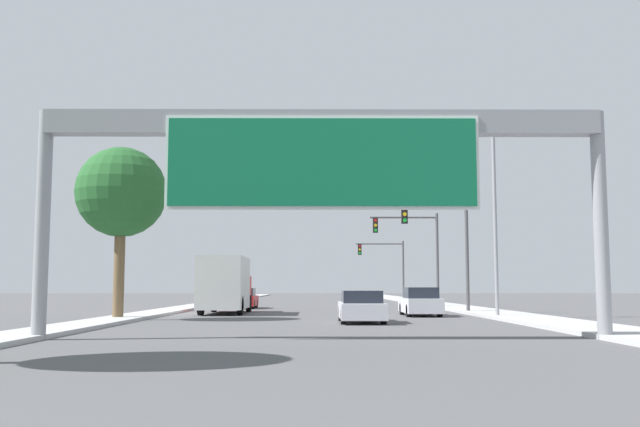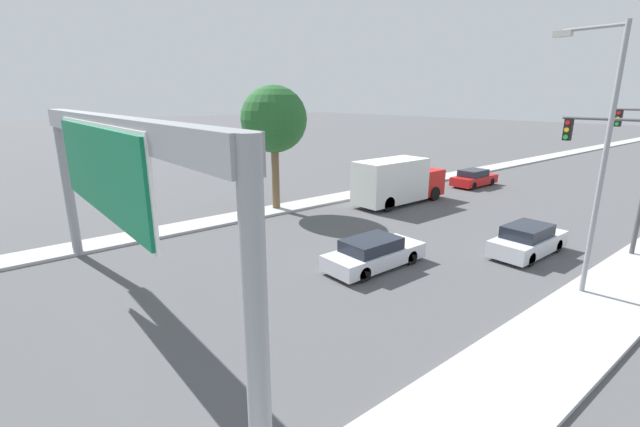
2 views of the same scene
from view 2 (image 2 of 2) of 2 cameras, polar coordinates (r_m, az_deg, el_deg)
median_strip_left at (r=51.12m, az=23.79°, el=5.96°), size 2.00×120.00×0.15m
sign_gantry at (r=14.23m, az=-26.72°, el=6.40°), size 16.82×0.73×6.72m
car_far_left at (r=22.41m, az=25.97°, el=-3.25°), size 1.78×4.48×1.48m
car_mid_center at (r=18.83m, az=7.20°, el=-5.29°), size 1.84×4.77×1.35m
car_mid_left at (r=37.99m, az=19.83°, el=4.44°), size 1.80×4.44×1.40m
truck_box_primary at (r=30.02m, az=10.29°, el=4.24°), size 2.37×7.38×3.14m
traffic_light_near_intersection at (r=24.26m, az=34.95°, el=5.75°), size 3.98×0.32×6.52m
palm_tree_background at (r=27.54m, az=-6.15°, el=12.29°), size 4.17×4.17×7.96m
street_lamp_right at (r=17.97m, az=33.15°, el=7.60°), size 2.36×0.28×9.64m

